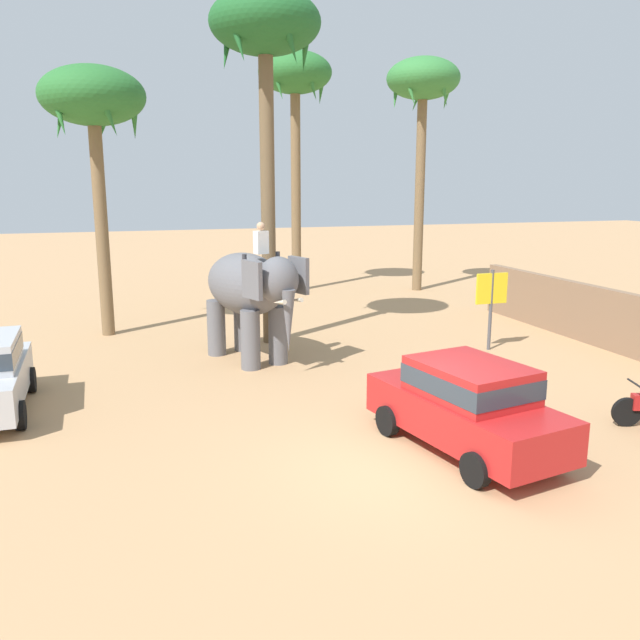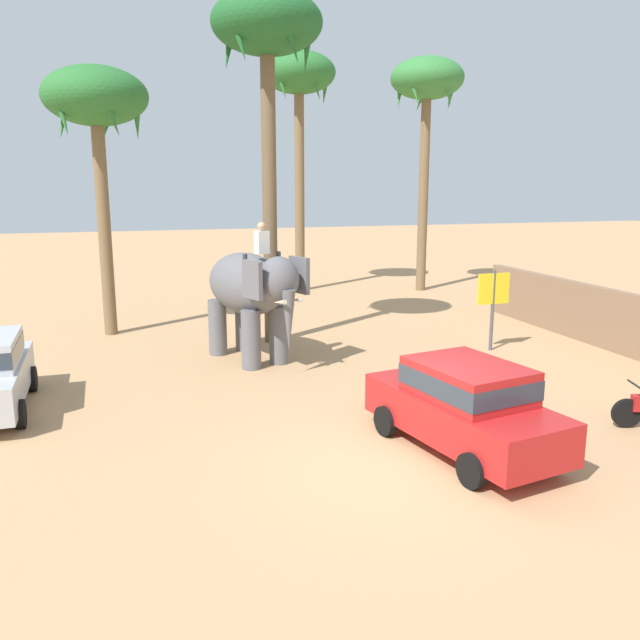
{
  "view_description": "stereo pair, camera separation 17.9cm",
  "coord_description": "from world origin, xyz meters",
  "px_view_note": "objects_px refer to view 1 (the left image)",
  "views": [
    {
      "loc": [
        -4.69,
        -9.7,
        4.9
      ],
      "look_at": [
        0.08,
        5.11,
        1.6
      ],
      "focal_mm": 36.55,
      "sensor_mm": 36.0,
      "label": 1
    },
    {
      "loc": [
        -4.52,
        -9.75,
        4.9
      ],
      "look_at": [
        0.08,
        5.11,
        1.6
      ],
      "focal_mm": 36.55,
      "sensor_mm": 36.0,
      "label": 2
    }
  ],
  "objects_px": {
    "palm_tree_near_hut": "(93,104)",
    "palm_tree_far_back": "(423,88)",
    "elephant_with_mahout": "(250,291)",
    "palm_tree_left_of_road": "(295,83)",
    "palm_tree_behind_elephant": "(265,37)",
    "car_sedan_foreground": "(467,403)",
    "signboard_yellow": "(491,294)"
  },
  "relations": [
    {
      "from": "elephant_with_mahout",
      "to": "signboard_yellow",
      "type": "relative_size",
      "value": 1.67
    },
    {
      "from": "car_sedan_foreground",
      "to": "palm_tree_behind_elephant",
      "type": "relative_size",
      "value": 0.42
    },
    {
      "from": "signboard_yellow",
      "to": "palm_tree_near_hut",
      "type": "bearing_deg",
      "value": 152.8
    },
    {
      "from": "palm_tree_left_of_road",
      "to": "palm_tree_far_back",
      "type": "distance_m",
      "value": 5.58
    },
    {
      "from": "palm_tree_far_back",
      "to": "signboard_yellow",
      "type": "distance_m",
      "value": 13.2
    },
    {
      "from": "elephant_with_mahout",
      "to": "palm_tree_left_of_road",
      "type": "distance_m",
      "value": 14.08
    },
    {
      "from": "car_sedan_foreground",
      "to": "palm_tree_far_back",
      "type": "height_order",
      "value": "palm_tree_far_back"
    },
    {
      "from": "elephant_with_mahout",
      "to": "signboard_yellow",
      "type": "xyz_separation_m",
      "value": [
        7.0,
        -0.95,
        -0.3
      ]
    },
    {
      "from": "palm_tree_near_hut",
      "to": "palm_tree_far_back",
      "type": "distance_m",
      "value": 14.69
    },
    {
      "from": "elephant_with_mahout",
      "to": "palm_tree_near_hut",
      "type": "bearing_deg",
      "value": 129.55
    },
    {
      "from": "palm_tree_far_back",
      "to": "signboard_yellow",
      "type": "relative_size",
      "value": 4.26
    },
    {
      "from": "palm_tree_behind_elephant",
      "to": "palm_tree_left_of_road",
      "type": "relative_size",
      "value": 0.98
    },
    {
      "from": "palm_tree_left_of_road",
      "to": "signboard_yellow",
      "type": "height_order",
      "value": "palm_tree_left_of_road"
    },
    {
      "from": "palm_tree_left_of_road",
      "to": "palm_tree_far_back",
      "type": "xyz_separation_m",
      "value": [
        5.36,
        -1.56,
        -0.2
      ]
    },
    {
      "from": "signboard_yellow",
      "to": "palm_tree_far_back",
      "type": "bearing_deg",
      "value": 74.97
    },
    {
      "from": "car_sedan_foreground",
      "to": "palm_tree_left_of_road",
      "type": "height_order",
      "value": "palm_tree_left_of_road"
    },
    {
      "from": "palm_tree_near_hut",
      "to": "palm_tree_far_back",
      "type": "height_order",
      "value": "palm_tree_far_back"
    },
    {
      "from": "palm_tree_far_back",
      "to": "signboard_yellow",
      "type": "height_order",
      "value": "palm_tree_far_back"
    },
    {
      "from": "car_sedan_foreground",
      "to": "elephant_with_mahout",
      "type": "bearing_deg",
      "value": 108.69
    },
    {
      "from": "palm_tree_far_back",
      "to": "elephant_with_mahout",
      "type": "bearing_deg",
      "value": -135.45
    },
    {
      "from": "palm_tree_far_back",
      "to": "palm_tree_left_of_road",
      "type": "bearing_deg",
      "value": 163.8
    },
    {
      "from": "car_sedan_foreground",
      "to": "palm_tree_near_hut",
      "type": "xyz_separation_m",
      "value": [
        -6.28,
        11.95,
        6.3
      ]
    },
    {
      "from": "car_sedan_foreground",
      "to": "elephant_with_mahout",
      "type": "relative_size",
      "value": 1.08
    },
    {
      "from": "car_sedan_foreground",
      "to": "palm_tree_left_of_road",
      "type": "relative_size",
      "value": 0.42
    },
    {
      "from": "palm_tree_behind_elephant",
      "to": "elephant_with_mahout",
      "type": "bearing_deg",
      "value": -116.94
    },
    {
      "from": "car_sedan_foreground",
      "to": "signboard_yellow",
      "type": "distance_m",
      "value": 7.87
    },
    {
      "from": "palm_tree_near_hut",
      "to": "palm_tree_left_of_road",
      "type": "xyz_separation_m",
      "value": [
        8.31,
        6.67,
        1.89
      ]
    },
    {
      "from": "elephant_with_mahout",
      "to": "palm_tree_left_of_road",
      "type": "relative_size",
      "value": 0.38
    },
    {
      "from": "palm_tree_behind_elephant",
      "to": "palm_tree_far_back",
      "type": "bearing_deg",
      "value": 41.06
    },
    {
      "from": "car_sedan_foreground",
      "to": "palm_tree_behind_elephant",
      "type": "distance_m",
      "value": 12.41
    },
    {
      "from": "car_sedan_foreground",
      "to": "elephant_with_mahout",
      "type": "height_order",
      "value": "elephant_with_mahout"
    },
    {
      "from": "elephant_with_mahout",
      "to": "signboard_yellow",
      "type": "height_order",
      "value": "elephant_with_mahout"
    }
  ]
}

